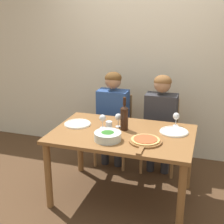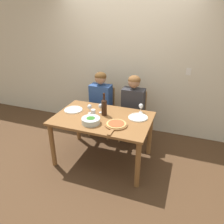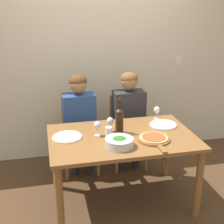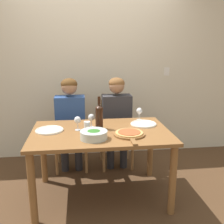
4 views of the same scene
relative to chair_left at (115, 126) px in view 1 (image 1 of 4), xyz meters
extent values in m
plane|color=#4C331E|center=(0.34, -0.82, -0.49)|extent=(40.00, 40.00, 0.00)
cube|color=beige|center=(0.34, 0.42, 0.86)|extent=(10.00, 0.05, 2.70)
cube|color=brown|center=(0.34, -0.82, 0.25)|extent=(1.44, 0.93, 0.04)
cylinder|color=brown|center=(-0.33, -1.22, -0.13)|extent=(0.07, 0.07, 0.72)
cylinder|color=brown|center=(1.00, -1.22, -0.13)|extent=(0.07, 0.07, 0.72)
cylinder|color=brown|center=(-0.33, -0.42, -0.13)|extent=(0.07, 0.07, 0.72)
cylinder|color=brown|center=(1.00, -0.42, -0.13)|extent=(0.07, 0.07, 0.72)
cube|color=#9E7042|center=(0.00, -0.07, -0.05)|extent=(0.42, 0.42, 0.04)
cube|color=#9E7042|center=(0.00, 0.12, 0.19)|extent=(0.38, 0.03, 0.44)
cylinder|color=#9E7042|center=(-0.19, -0.26, -0.28)|extent=(0.04, 0.04, 0.42)
cylinder|color=#9E7042|center=(0.19, -0.26, -0.28)|extent=(0.04, 0.04, 0.42)
cylinder|color=#9E7042|center=(-0.19, 0.12, -0.28)|extent=(0.04, 0.04, 0.42)
cylinder|color=#9E7042|center=(0.19, 0.12, -0.28)|extent=(0.04, 0.04, 0.42)
cube|color=#9E7042|center=(0.61, -0.07, -0.05)|extent=(0.42, 0.42, 0.04)
cube|color=#9E7042|center=(0.61, 0.12, 0.19)|extent=(0.38, 0.03, 0.44)
cylinder|color=#9E7042|center=(0.42, -0.26, -0.28)|extent=(0.04, 0.04, 0.42)
cylinder|color=#9E7042|center=(0.80, -0.26, -0.28)|extent=(0.04, 0.04, 0.42)
cylinder|color=#9E7042|center=(0.42, 0.12, -0.28)|extent=(0.04, 0.04, 0.42)
cylinder|color=#9E7042|center=(0.80, 0.12, -0.28)|extent=(0.04, 0.04, 0.42)
cylinder|color=#28282D|center=(-0.09, -0.15, -0.26)|extent=(0.10, 0.10, 0.46)
cylinder|color=#28282D|center=(0.09, -0.15, -0.26)|extent=(0.10, 0.10, 0.46)
cube|color=navy|center=(0.00, -0.09, 0.24)|extent=(0.38, 0.22, 0.54)
cylinder|color=navy|center=(-0.20, -0.34, 0.09)|extent=(0.07, 0.31, 0.14)
cylinder|color=navy|center=(0.20, -0.34, 0.09)|extent=(0.07, 0.31, 0.14)
sphere|color=#9E7051|center=(0.00, -0.09, 0.63)|extent=(0.20, 0.20, 0.20)
ellipsoid|color=#563819|center=(0.00, -0.08, 0.66)|extent=(0.21, 0.21, 0.15)
cylinder|color=#28282D|center=(0.52, -0.15, -0.26)|extent=(0.10, 0.10, 0.46)
cylinder|color=#28282D|center=(0.70, -0.15, -0.26)|extent=(0.10, 0.10, 0.46)
cube|color=#2D2D33|center=(0.61, -0.09, 0.24)|extent=(0.38, 0.22, 0.54)
cylinder|color=#2D2D33|center=(0.41, -0.34, 0.09)|extent=(0.07, 0.31, 0.14)
cylinder|color=#2D2D33|center=(0.81, -0.34, 0.09)|extent=(0.07, 0.31, 0.14)
sphere|color=#9E7051|center=(0.61, -0.09, 0.63)|extent=(0.20, 0.20, 0.20)
ellipsoid|color=brown|center=(0.61, -0.08, 0.66)|extent=(0.21, 0.21, 0.15)
cylinder|color=black|center=(0.33, -0.74, 0.38)|extent=(0.08, 0.08, 0.23)
cone|color=black|center=(0.33, -0.74, 0.52)|extent=(0.08, 0.08, 0.03)
cylinder|color=black|center=(0.33, -0.74, 0.58)|extent=(0.03, 0.03, 0.09)
cylinder|color=silver|center=(0.25, -1.05, 0.31)|extent=(0.26, 0.26, 0.08)
ellipsoid|color=#2D6B23|center=(0.25, -1.05, 0.31)|extent=(0.22, 0.22, 0.09)
cylinder|color=silver|center=(-0.20, -0.75, 0.27)|extent=(0.29, 0.29, 0.01)
torus|color=silver|center=(-0.20, -0.75, 0.28)|extent=(0.29, 0.29, 0.02)
cylinder|color=silver|center=(0.84, -0.65, 0.27)|extent=(0.29, 0.29, 0.01)
torus|color=silver|center=(0.84, -0.65, 0.28)|extent=(0.29, 0.29, 0.02)
cylinder|color=brown|center=(0.61, -0.98, 0.28)|extent=(0.32, 0.32, 0.02)
cube|color=brown|center=(0.61, -1.21, 0.28)|extent=(0.04, 0.14, 0.02)
cylinder|color=tan|center=(0.61, -0.98, 0.29)|extent=(0.28, 0.28, 0.01)
cylinder|color=#AD4C28|center=(0.61, -0.98, 0.30)|extent=(0.23, 0.23, 0.01)
cylinder|color=silver|center=(0.10, -0.76, 0.27)|extent=(0.06, 0.06, 0.01)
cylinder|color=silver|center=(0.10, -0.76, 0.31)|extent=(0.01, 0.01, 0.07)
ellipsoid|color=silver|center=(0.10, -0.76, 0.38)|extent=(0.07, 0.07, 0.08)
ellipsoid|color=maroon|center=(0.10, -0.76, 0.37)|extent=(0.06, 0.06, 0.03)
cylinder|color=silver|center=(0.83, -0.46, 0.27)|extent=(0.06, 0.06, 0.01)
cylinder|color=silver|center=(0.83, -0.46, 0.31)|extent=(0.01, 0.01, 0.07)
ellipsoid|color=silver|center=(0.83, -0.46, 0.38)|extent=(0.07, 0.07, 0.08)
ellipsoid|color=maroon|center=(0.83, -0.46, 0.37)|extent=(0.06, 0.06, 0.03)
cylinder|color=silver|center=(0.25, -0.68, 0.27)|extent=(0.06, 0.06, 0.01)
cylinder|color=silver|center=(0.25, -0.68, 0.31)|extent=(0.01, 0.01, 0.07)
ellipsoid|color=silver|center=(0.25, -0.68, 0.38)|extent=(0.07, 0.07, 0.08)
ellipsoid|color=maroon|center=(0.25, -0.68, 0.37)|extent=(0.06, 0.06, 0.03)
cylinder|color=silver|center=(0.19, -0.84, 0.32)|extent=(0.07, 0.07, 0.11)
camera|label=1|loc=(1.14, -3.67, 1.48)|focal=50.00mm
camera|label=2|loc=(1.47, -3.50, 1.73)|focal=35.00mm
camera|label=3|loc=(-0.39, -3.56, 1.53)|focal=50.00mm
camera|label=4|loc=(0.12, -3.42, 1.14)|focal=42.00mm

